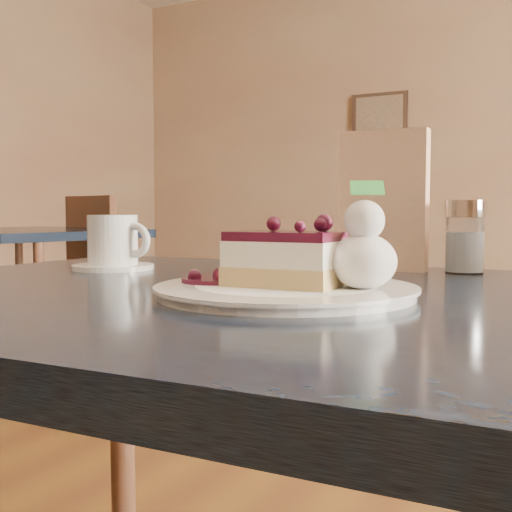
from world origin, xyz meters
The scene contains 10 objects.
main_table centered at (-0.06, 0.10, 0.68)m, with size 1.24×0.85×0.76m.
dessert_plate centered at (-0.06, 0.05, 0.77)m, with size 0.29×0.29×0.01m, color white.
cheesecake_slice centered at (-0.06, 0.05, 0.81)m, with size 0.12×0.09×0.06m.
whipped_cream centered at (0.02, 0.06, 0.81)m, with size 0.07×0.07×0.06m.
berry_sauce centered at (-0.15, 0.04, 0.78)m, with size 0.08×0.08×0.01m, color #370A1F.
coffee_set centered at (-0.46, 0.22, 0.80)m, with size 0.14×0.13×0.09m.
menu_card centered at (-0.06, 0.41, 0.88)m, with size 0.14×0.03×0.22m, color beige.
sugar_shaker centered at (0.06, 0.42, 0.82)m, with size 0.06×0.06×0.11m.
napkin_stack centered at (-0.21, 0.38, 0.79)m, with size 0.12×0.12×0.05m, color white.
bg_table_far_left centered at (-2.30, 1.70, 0.07)m, with size 1.17×1.86×1.24m.
Camera 1 is at (0.24, -0.60, 0.86)m, focal length 45.00 mm.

